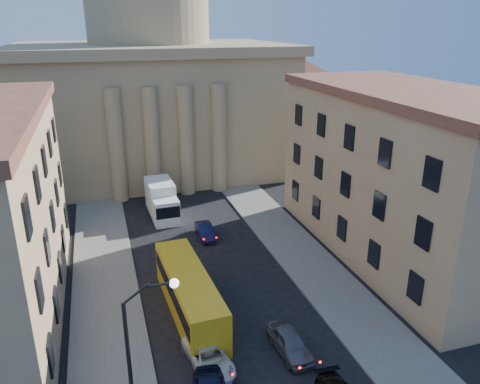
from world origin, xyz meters
The scene contains 10 objects.
sidewalk_left centered at (-8.50, 18.00, 0.07)m, with size 5.00×60.00×0.15m, color #5B5853.
sidewalk_right centered at (8.50, 18.00, 0.07)m, with size 5.00×60.00×0.15m, color #5B5853.
church centered at (0.00, 55.47, 11.88)m, with size 68.02×28.76×36.60m.
building_right centered at (17.00, 22.00, 7.42)m, with size 11.60×26.60×14.70m.
street_lamp centered at (-6.97, 8.00, 5.29)m, with size 2.62×0.44×8.83m.
car_left_mid centered at (-2.79, 12.22, 0.66)m, with size 2.18×4.73×1.32m, color silver.
car_right_far centered at (2.42, 11.86, 0.73)m, with size 1.72×4.28×1.46m, color #525358.
car_right_distant centered at (1.12, 29.90, 0.66)m, with size 1.39×3.99×1.31m, color black.
city_bus centered at (-2.79, 17.94, 1.71)m, with size 3.19×11.43×3.19m.
box_truck centered at (-2.03, 36.49, 1.73)m, with size 2.86×6.75×3.65m.
Camera 1 is at (-7.78, -10.49, 19.72)m, focal length 35.00 mm.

